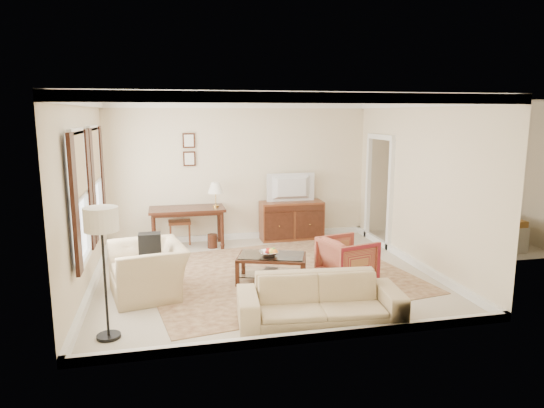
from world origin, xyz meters
name	(u,v)px	position (x,y,z in m)	size (l,w,h in m)	color
room_shell	(264,126)	(0.00, 0.00, 2.47)	(5.51, 5.01, 2.91)	beige
annex_bedroom	(463,227)	(4.49, 1.15, 0.34)	(3.00, 2.70, 2.90)	beige
window_front	(80,197)	(-2.70, -0.70, 1.55)	(0.12, 1.56, 1.80)	#CCB284
window_rear	(95,181)	(-2.70, 0.90, 1.55)	(0.12, 1.56, 1.80)	#CCB284
doorway	(379,192)	(2.71, 1.50, 1.08)	(0.10, 1.12, 2.25)	white
rug	(277,274)	(0.22, -0.01, 0.01)	(4.17, 3.58, 0.01)	#5B2F1E
writing_desk	(187,213)	(-1.15, 2.03, 0.70)	(1.48, 0.74, 0.81)	#401D12
desk_chair	(179,219)	(-1.30, 2.38, 0.53)	(0.45, 0.45, 1.05)	brown
desk_lamp	(216,194)	(-0.57, 2.03, 1.06)	(0.32, 0.32, 0.50)	silver
framed_prints	(189,149)	(-1.05, 2.47, 1.94)	(0.25, 0.04, 0.68)	#401D12
sideboard	(291,220)	(1.06, 2.21, 0.41)	(1.33, 0.51, 0.82)	brown
tv	(292,179)	(1.06, 2.19, 1.31)	(0.98, 0.57, 0.13)	black
coffee_table	(272,261)	(0.05, -0.35, 0.35)	(1.21, 0.93, 0.45)	#401D12
fruit_bowl	(269,253)	(-0.01, -0.39, 0.51)	(0.42, 0.42, 0.10)	silver
book_a	(264,269)	(-0.06, -0.21, 0.18)	(0.28, 0.04, 0.38)	brown
book_b	(285,274)	(0.22, -0.51, 0.17)	(0.28, 0.03, 0.38)	brown
striped_armchair	(347,257)	(1.26, -0.53, 0.39)	(0.76, 0.71, 0.78)	maroon
club_armchair	(148,261)	(-1.85, -0.48, 0.51)	(1.17, 0.76, 1.03)	#C7B186
backpack	(150,245)	(-1.81, -0.50, 0.76)	(0.32, 0.22, 0.40)	black
sofa	(320,292)	(0.32, -1.98, 0.41)	(2.10, 0.61, 0.82)	#C7B186
floor_lamp	(102,229)	(-2.30, -1.84, 1.35)	(0.40, 0.40, 1.61)	black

